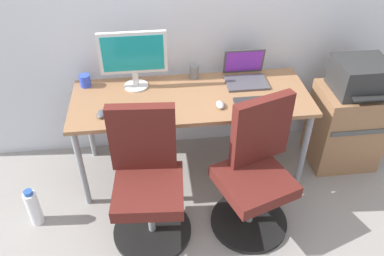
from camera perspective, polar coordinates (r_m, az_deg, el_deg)
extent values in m
plane|color=gray|center=(3.27, -0.10, -5.89)|extent=(5.28, 5.28, 0.00)
cube|color=#996B47|center=(2.83, -0.12, 4.36)|extent=(1.71, 0.65, 0.03)
cylinder|color=gray|center=(2.87, -15.75, -5.77)|extent=(0.04, 0.04, 0.68)
cylinder|color=gray|center=(3.02, 15.93, -3.30)|extent=(0.04, 0.04, 0.68)
cylinder|color=gray|center=(3.29, -14.78, 0.73)|extent=(0.04, 0.04, 0.68)
cylinder|color=gray|center=(3.42, 12.93, 2.63)|extent=(0.04, 0.04, 0.68)
cylinder|color=black|center=(2.84, -5.75, -14.56)|extent=(0.54, 0.54, 0.03)
cylinder|color=gray|center=(2.70, -6.00, -12.15)|extent=(0.05, 0.05, 0.34)
cube|color=#591E19|center=(2.54, -6.31, -9.01)|extent=(0.47, 0.47, 0.09)
cube|color=#591E19|center=(2.48, -7.20, -1.40)|extent=(0.42, 0.10, 0.48)
cylinder|color=black|center=(2.90, 8.23, -13.24)|extent=(0.54, 0.54, 0.03)
cylinder|color=gray|center=(2.76, 8.57, -10.82)|extent=(0.05, 0.05, 0.34)
cube|color=#591E19|center=(2.61, 9.00, -7.68)|extent=(0.56, 0.56, 0.09)
cube|color=#591E19|center=(2.56, 10.02, -0.29)|extent=(0.42, 0.21, 0.48)
cube|color=#996B47|center=(3.38, 21.44, 0.23)|extent=(0.51, 0.41, 0.68)
cube|color=#4C4C4C|center=(3.18, 23.35, -0.61)|extent=(0.46, 0.01, 0.04)
cube|color=#2D2D2D|center=(3.14, 23.32, 6.90)|extent=(0.38, 0.34, 0.24)
cube|color=#262626|center=(3.03, 24.64, 3.95)|extent=(0.27, 0.06, 0.01)
cylinder|color=white|center=(3.00, -22.00, -10.75)|extent=(0.09, 0.09, 0.28)
cylinder|color=#2D59B2|center=(2.89, -22.72, -8.68)|extent=(0.06, 0.06, 0.03)
cylinder|color=silver|center=(2.97, -8.11, 6.10)|extent=(0.18, 0.18, 0.01)
cylinder|color=silver|center=(2.93, -8.21, 7.12)|extent=(0.04, 0.04, 0.11)
cube|color=silver|center=(2.83, -8.59, 10.77)|extent=(0.48, 0.03, 0.31)
cube|color=teal|center=(2.82, -8.59, 10.62)|extent=(0.43, 0.00, 0.26)
cube|color=#4C4C51|center=(3.00, 7.92, 6.54)|extent=(0.31, 0.22, 0.02)
cube|color=#4C4C51|center=(3.05, 7.54, 9.60)|extent=(0.31, 0.05, 0.21)
cube|color=purple|center=(3.04, 7.57, 9.57)|extent=(0.28, 0.04, 0.18)
cube|color=#B7B7B7|center=(2.61, -6.99, 1.42)|extent=(0.34, 0.12, 0.02)
cube|color=#2D2D2D|center=(2.79, 9.63, 3.78)|extent=(0.34, 0.12, 0.02)
ellipsoid|color=#B7B7B7|center=(2.71, 4.12, 3.40)|extent=(0.06, 0.10, 0.03)
ellipsoid|color=#515156|center=(2.69, -13.10, 1.99)|extent=(0.06, 0.10, 0.03)
cylinder|color=blue|center=(3.03, -15.28, 6.66)|extent=(0.08, 0.08, 0.09)
cylinder|color=slate|center=(3.03, 0.32, 8.21)|extent=(0.07, 0.07, 0.10)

